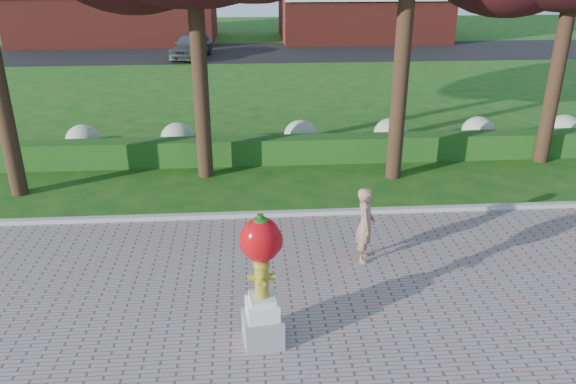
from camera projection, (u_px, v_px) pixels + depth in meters
name	position (u px, v px, depth m)	size (l,w,h in m)	color
ground	(288.00, 282.00, 11.26)	(100.00, 100.00, 0.00)	#124B13
curb	(279.00, 214.00, 13.98)	(40.00, 0.18, 0.15)	#ADADA5
lawn_hedge	(272.00, 150.00, 17.52)	(24.00, 0.70, 0.80)	#144715
hydrangea_row	(288.00, 135.00, 18.41)	(20.10, 1.10, 0.99)	#A6AA82
street	(257.00, 52.00, 36.92)	(50.00, 8.00, 0.02)	black
hydrant_sculpture	(262.00, 278.00, 8.98)	(0.71, 0.71, 2.37)	gray
woman	(365.00, 225.00, 11.69)	(0.60, 0.39, 1.65)	#A4705D
parked_car	(191.00, 45.00, 34.69)	(1.81, 4.51, 1.53)	#464A4E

